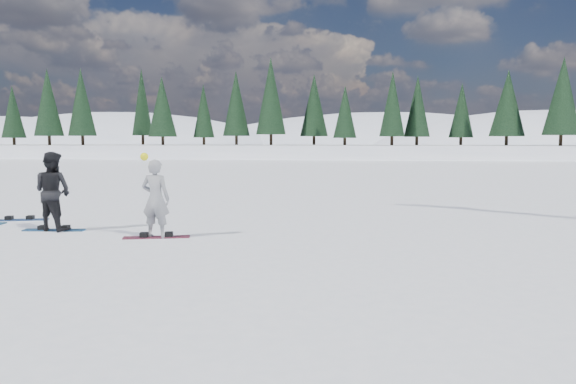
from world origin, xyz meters
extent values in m
plane|color=white|center=(0.00, 0.00, 0.00)|extent=(420.00, 420.00, 0.00)
cube|color=white|center=(0.00, 55.00, -1.00)|extent=(90.00, 14.00, 5.00)
ellipsoid|color=white|center=(-70.00, 170.00, -13.61)|extent=(143.00, 110.00, 49.50)
ellipsoid|color=white|center=(20.00, 200.00, -14.63)|extent=(182.00, 140.00, 53.20)
ellipsoid|color=white|center=(60.00, 150.00, -12.38)|extent=(117.00, 90.00, 45.00)
cone|color=black|center=(-33.53, 55.00, 5.25)|extent=(3.20, 3.20, 7.50)
cone|color=black|center=(-29.06, 55.00, 5.25)|extent=(3.20, 3.20, 7.50)
cone|color=black|center=(-24.59, 55.00, 5.25)|extent=(3.20, 3.20, 7.50)
cone|color=black|center=(-20.12, 55.00, 5.25)|extent=(3.20, 3.20, 7.50)
cone|color=black|center=(-15.65, 55.00, 5.25)|extent=(3.20, 3.20, 7.50)
cone|color=black|center=(-11.18, 55.00, 5.25)|extent=(3.20, 3.20, 7.50)
cone|color=black|center=(-6.71, 55.00, 5.25)|extent=(3.20, 3.20, 7.50)
cone|color=black|center=(-2.24, 55.00, 5.25)|extent=(3.20, 3.20, 7.50)
cone|color=black|center=(2.24, 55.00, 5.25)|extent=(3.20, 3.20, 7.50)
cone|color=black|center=(6.71, 55.00, 5.25)|extent=(3.20, 3.20, 7.50)
cone|color=black|center=(11.18, 55.00, 5.25)|extent=(3.20, 3.20, 7.50)
cone|color=black|center=(15.65, 55.00, 5.25)|extent=(3.20, 3.20, 7.50)
cone|color=black|center=(20.12, 55.00, 5.25)|extent=(3.20, 3.20, 7.50)
cone|color=black|center=(24.59, 55.00, 5.25)|extent=(3.20, 3.20, 7.50)
cone|color=black|center=(29.06, 55.00, 5.25)|extent=(3.20, 3.20, 7.50)
imported|color=#929397|center=(2.43, 0.13, 0.90)|extent=(0.70, 0.50, 1.81)
sphere|color=yellow|center=(2.23, 0.01, 1.87)|extent=(0.18, 0.18, 0.18)
imported|color=black|center=(-0.45, 0.86, 0.98)|extent=(1.11, 0.96, 1.95)
cube|color=maroon|center=(2.43, 0.13, 0.01)|extent=(1.52, 0.61, 0.03)
cube|color=#1B5997|center=(-0.45, 0.86, 0.01)|extent=(1.52, 0.41, 0.03)
cube|color=navy|center=(-2.31, 2.42, 0.01)|extent=(1.52, 0.64, 0.03)
camera|label=1|loc=(6.76, -12.19, 2.27)|focal=35.00mm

